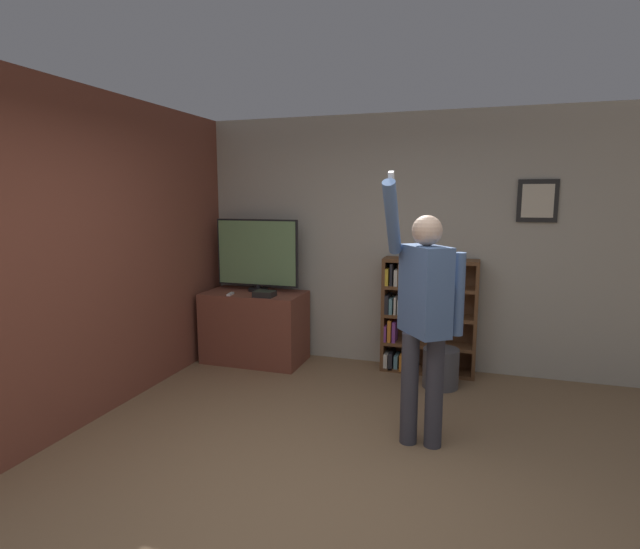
% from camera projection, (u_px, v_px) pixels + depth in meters
% --- Properties ---
extents(ground_plane, '(14.00, 14.00, 0.00)m').
position_uv_depth(ground_plane, '(304.00, 504.00, 3.01)').
color(ground_plane, '#846647').
extents(wall_back, '(6.09, 0.09, 2.70)m').
position_uv_depth(wall_back, '(389.00, 242.00, 5.39)').
color(wall_back, '#B2AD9E').
rests_on(wall_back, ground_plane).
extents(wall_side_brick, '(0.06, 4.33, 2.70)m').
position_uv_depth(wall_side_brick, '(145.00, 249.00, 4.71)').
color(wall_side_brick, brown).
rests_on(wall_side_brick, ground_plane).
extents(tv_ledge, '(1.10, 0.61, 0.78)m').
position_uv_depth(tv_ledge, '(255.00, 327.00, 5.59)').
color(tv_ledge, brown).
rests_on(tv_ledge, ground_plane).
extents(television, '(0.96, 0.22, 0.80)m').
position_uv_depth(television, '(257.00, 254.00, 5.55)').
color(television, black).
rests_on(television, tv_ledge).
extents(game_console, '(0.22, 0.17, 0.06)m').
position_uv_depth(game_console, '(265.00, 294.00, 5.29)').
color(game_console, black).
rests_on(game_console, tv_ledge).
extents(remote_loose, '(0.05, 0.14, 0.02)m').
position_uv_depth(remote_loose, '(230.00, 294.00, 5.38)').
color(remote_loose, white).
rests_on(remote_loose, tv_ledge).
extents(bookshelf, '(0.97, 0.28, 1.20)m').
position_uv_depth(bookshelf, '(421.00, 315.00, 5.22)').
color(bookshelf, brown).
rests_on(bookshelf, ground_plane).
extents(person, '(0.55, 0.55, 2.01)m').
position_uv_depth(person, '(424.00, 310.00, 3.58)').
color(person, '#383842').
rests_on(person, ground_plane).
extents(waste_bin, '(0.35, 0.35, 0.38)m').
position_uv_depth(waste_bin, '(441.00, 368.00, 4.84)').
color(waste_bin, '#4C4C51').
rests_on(waste_bin, ground_plane).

